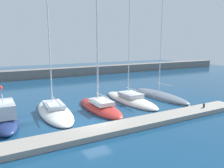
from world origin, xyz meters
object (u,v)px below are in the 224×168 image
sailboat_white_third (54,111)px  sailboat_slate_sixth (160,95)px  mooring_buoy_red (0,88)px  sailboat_red_fourth (100,107)px  motorboat_navy_second (4,117)px  dock_bollard (204,106)px  sailboat_ivory_fifth (130,99)px

sailboat_white_third → sailboat_slate_sixth: 14.76m
sailboat_slate_sixth → mooring_buoy_red: 26.10m
sailboat_red_fourth → motorboat_navy_second: bearing=87.2°
sailboat_red_fourth → mooring_buoy_red: size_ratio=18.93×
mooring_buoy_red → dock_bollard: 31.45m
sailboat_slate_sixth → sailboat_white_third: bearing=90.7°
sailboat_ivory_fifth → sailboat_red_fourth: bearing=103.4°
motorboat_navy_second → mooring_buoy_red: motorboat_navy_second is taller
dock_bollard → motorboat_navy_second: bearing=161.8°
sailboat_white_third → sailboat_red_fourth: sailboat_white_third is taller
sailboat_slate_sixth → dock_bollard: size_ratio=45.23×
mooring_buoy_red → dock_bollard: (19.14, -24.94, 0.69)m
sailboat_white_third → sailboat_red_fourth: bearing=-102.4°
sailboat_white_third → motorboat_navy_second: bearing=103.7°
sailboat_white_third → sailboat_red_fourth: (4.82, -1.24, 0.10)m
sailboat_white_third → dock_bollard: 16.25m
motorboat_navy_second → sailboat_red_fourth: 9.74m
sailboat_red_fourth → mooring_buoy_red: bearing=25.3°
motorboat_navy_second → sailboat_ivory_fifth: sailboat_ivory_fifth is taller
sailboat_red_fourth → sailboat_ivory_fifth: bearing=-76.2°
sailboat_white_third → dock_bollard: (14.46, -7.40, 0.45)m
sailboat_white_third → sailboat_slate_sixth: sailboat_white_third is taller
sailboat_red_fourth → sailboat_ivory_fifth: sailboat_ivory_fifth is taller
motorboat_navy_second → sailboat_slate_sixth: bearing=-87.5°
motorboat_navy_second → mooring_buoy_red: 18.57m
mooring_buoy_red → sailboat_red_fourth: bearing=-63.2°
sailboat_red_fourth → dock_bollard: size_ratio=36.17×
motorboat_navy_second → sailboat_slate_sixth: sailboat_slate_sixth is taller
sailboat_red_fourth → mooring_buoy_red: sailboat_red_fourth is taller
dock_bollard → mooring_buoy_red: bearing=127.5°
sailboat_slate_sixth → mooring_buoy_red: (-19.43, 17.42, -0.20)m
motorboat_navy_second → sailboat_white_third: 5.04m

